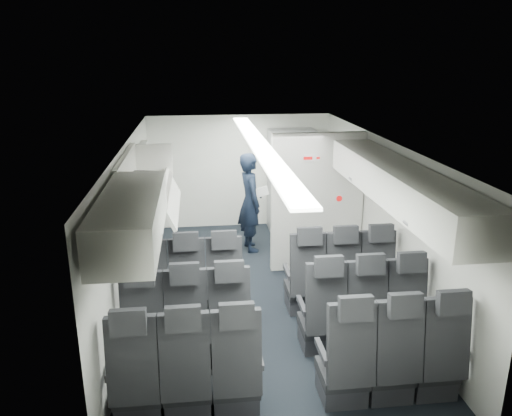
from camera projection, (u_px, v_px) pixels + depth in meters
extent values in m
cube|color=black|center=(259.00, 295.00, 7.00)|extent=(3.40, 6.00, 0.01)
cube|color=white|center=(260.00, 142.00, 6.36)|extent=(3.40, 6.00, 0.01)
cube|color=silver|center=(240.00, 172.00, 9.52)|extent=(3.40, 0.01, 2.15)
cube|color=silver|center=(309.00, 348.00, 3.83)|extent=(3.40, 0.01, 2.15)
cube|color=silver|center=(130.00, 227.00, 6.48)|extent=(0.01, 6.00, 2.15)
cube|color=silver|center=(382.00, 217.00, 6.87)|extent=(0.01, 6.00, 2.15)
cube|color=white|center=(260.00, 146.00, 6.37)|extent=(0.25, 5.52, 0.03)
cube|color=black|center=(153.00, 298.00, 6.33)|extent=(0.44, 0.46, 0.12)
cube|color=#2D2D33|center=(154.00, 309.00, 6.37)|extent=(0.42, 0.42, 0.22)
cube|color=black|center=(149.00, 273.00, 5.98)|extent=(0.44, 0.20, 0.80)
cube|color=black|center=(147.00, 243.00, 5.82)|extent=(0.30, 0.12, 0.23)
cube|color=#2D2D33|center=(134.00, 280.00, 6.19)|extent=(0.05, 0.40, 0.06)
cube|color=#2D2D33|center=(169.00, 278.00, 6.24)|extent=(0.05, 0.40, 0.06)
cube|color=black|center=(189.00, 296.00, 6.38)|extent=(0.44, 0.46, 0.12)
cube|color=#2D2D33|center=(189.00, 307.00, 6.42)|extent=(0.42, 0.42, 0.22)
cube|color=black|center=(187.00, 271.00, 6.03)|extent=(0.44, 0.20, 0.80)
cube|color=black|center=(186.00, 241.00, 5.87)|extent=(0.30, 0.12, 0.23)
cube|color=#2D2D33|center=(170.00, 278.00, 6.24)|extent=(0.05, 0.40, 0.06)
cube|color=#2D2D33|center=(205.00, 276.00, 6.29)|extent=(0.05, 0.40, 0.06)
cube|color=black|center=(224.00, 294.00, 6.43)|extent=(0.44, 0.46, 0.12)
cube|color=#2D2D33|center=(224.00, 305.00, 6.48)|extent=(0.42, 0.42, 0.22)
cube|color=black|center=(224.00, 269.00, 6.09)|extent=(0.44, 0.20, 0.80)
cube|color=black|center=(224.00, 240.00, 5.92)|extent=(0.30, 0.12, 0.23)
cube|color=#2D2D33|center=(206.00, 276.00, 6.29)|extent=(0.05, 0.40, 0.06)
cube|color=#2D2D33|center=(241.00, 274.00, 6.34)|extent=(0.05, 0.40, 0.06)
cube|color=black|center=(303.00, 290.00, 6.55)|extent=(0.44, 0.46, 0.12)
cube|color=#2D2D33|center=(303.00, 300.00, 6.60)|extent=(0.42, 0.42, 0.22)
cube|color=black|center=(308.00, 265.00, 6.21)|extent=(0.44, 0.20, 0.80)
cube|color=black|center=(310.00, 236.00, 6.04)|extent=(0.30, 0.12, 0.23)
cube|color=#2D2D33|center=(287.00, 272.00, 6.41)|extent=(0.05, 0.40, 0.06)
cube|color=#2D2D33|center=(321.00, 270.00, 6.46)|extent=(0.05, 0.40, 0.06)
cube|color=black|center=(336.00, 288.00, 6.60)|extent=(0.44, 0.46, 0.12)
cube|color=#2D2D33|center=(336.00, 299.00, 6.65)|extent=(0.42, 0.42, 0.22)
cube|color=black|center=(343.00, 263.00, 6.26)|extent=(0.44, 0.20, 0.80)
cube|color=black|center=(346.00, 235.00, 6.09)|extent=(0.30, 0.12, 0.23)
cube|color=#2D2D33|center=(322.00, 270.00, 6.46)|extent=(0.05, 0.40, 0.06)
cube|color=#2D2D33|center=(354.00, 268.00, 6.51)|extent=(0.05, 0.40, 0.06)
cube|color=black|center=(369.00, 286.00, 6.65)|extent=(0.44, 0.46, 0.12)
cube|color=#2D2D33|center=(368.00, 297.00, 6.70)|extent=(0.42, 0.42, 0.22)
cube|color=black|center=(377.00, 261.00, 6.31)|extent=(0.44, 0.20, 0.80)
cube|color=black|center=(381.00, 233.00, 6.14)|extent=(0.30, 0.12, 0.23)
cube|color=#2D2D33|center=(355.00, 268.00, 6.52)|extent=(0.05, 0.40, 0.06)
cube|color=#2D2D33|center=(387.00, 267.00, 6.57)|extent=(0.05, 0.40, 0.06)
cube|color=black|center=(147.00, 336.00, 5.47)|extent=(0.44, 0.46, 0.12)
cube|color=#2D2D33|center=(148.00, 349.00, 5.52)|extent=(0.42, 0.42, 0.22)
cube|color=black|center=(142.00, 309.00, 5.13)|extent=(0.44, 0.20, 0.80)
cube|color=black|center=(139.00, 276.00, 4.96)|extent=(0.30, 0.12, 0.23)
cube|color=#2D2D33|center=(124.00, 316.00, 5.34)|extent=(0.05, 0.40, 0.06)
cube|color=#2D2D33|center=(166.00, 314.00, 5.39)|extent=(0.05, 0.40, 0.06)
cube|color=black|center=(188.00, 333.00, 5.52)|extent=(0.44, 0.46, 0.12)
cube|color=#2D2D33|center=(189.00, 346.00, 5.57)|extent=(0.42, 0.42, 0.22)
cube|color=black|center=(186.00, 307.00, 5.18)|extent=(0.44, 0.20, 0.80)
cube|color=black|center=(185.00, 274.00, 5.02)|extent=(0.30, 0.12, 0.23)
cube|color=#2D2D33|center=(167.00, 314.00, 5.39)|extent=(0.05, 0.40, 0.06)
cube|color=#2D2D33|center=(208.00, 311.00, 5.44)|extent=(0.05, 0.40, 0.06)
cube|color=black|center=(229.00, 331.00, 5.58)|extent=(0.44, 0.46, 0.12)
cube|color=#2D2D33|center=(229.00, 343.00, 5.62)|extent=(0.42, 0.42, 0.22)
cube|color=black|center=(230.00, 304.00, 5.23)|extent=(0.44, 0.20, 0.80)
cube|color=black|center=(229.00, 271.00, 5.07)|extent=(0.30, 0.12, 0.23)
cube|color=#2D2D33|center=(208.00, 311.00, 5.44)|extent=(0.05, 0.40, 0.06)
cube|color=#2D2D33|center=(248.00, 309.00, 5.49)|extent=(0.05, 0.40, 0.06)
cube|color=black|center=(320.00, 325.00, 5.70)|extent=(0.44, 0.46, 0.12)
cube|color=#2D2D33|center=(319.00, 337.00, 5.74)|extent=(0.42, 0.42, 0.22)
cube|color=black|center=(326.00, 299.00, 5.35)|extent=(0.44, 0.20, 0.80)
cube|color=black|center=(329.00, 266.00, 5.19)|extent=(0.30, 0.12, 0.23)
cube|color=#2D2D33|center=(302.00, 305.00, 5.56)|extent=(0.05, 0.40, 0.06)
cube|color=#2D2D33|center=(340.00, 303.00, 5.61)|extent=(0.05, 0.40, 0.06)
cube|color=black|center=(358.00, 323.00, 5.75)|extent=(0.44, 0.46, 0.12)
cube|color=#2D2D33|center=(357.00, 335.00, 5.80)|extent=(0.42, 0.42, 0.22)
cube|color=black|center=(367.00, 296.00, 5.41)|extent=(0.44, 0.20, 0.80)
cube|color=black|center=(371.00, 264.00, 5.24)|extent=(0.30, 0.12, 0.23)
cube|color=#2D2D33|center=(341.00, 303.00, 5.61)|extent=(0.05, 0.40, 0.06)
cube|color=#2D2D33|center=(379.00, 301.00, 5.66)|extent=(0.05, 0.40, 0.06)
cube|color=black|center=(395.00, 320.00, 5.80)|extent=(0.44, 0.46, 0.12)
cube|color=#2D2D33|center=(394.00, 332.00, 5.85)|extent=(0.42, 0.42, 0.22)
cube|color=black|center=(406.00, 294.00, 5.46)|extent=(0.44, 0.20, 0.80)
cube|color=black|center=(412.00, 262.00, 5.29)|extent=(0.30, 0.12, 0.23)
cube|color=#2D2D33|center=(380.00, 301.00, 5.66)|extent=(0.05, 0.40, 0.06)
cube|color=#2D2D33|center=(417.00, 299.00, 5.71)|extent=(0.05, 0.40, 0.06)
cube|color=black|center=(139.00, 388.00, 4.62)|extent=(0.44, 0.46, 0.12)
cube|color=#2D2D33|center=(140.00, 403.00, 4.67)|extent=(0.42, 0.42, 0.22)
cube|color=black|center=(132.00, 361.00, 4.28)|extent=(0.44, 0.20, 0.80)
cube|color=black|center=(128.00, 322.00, 4.11)|extent=(0.30, 0.12, 0.23)
cube|color=#2D2D33|center=(111.00, 366.00, 4.48)|extent=(0.05, 0.40, 0.06)
cube|color=#2D2D33|center=(161.00, 363.00, 4.53)|extent=(0.05, 0.40, 0.06)
cube|color=black|center=(187.00, 385.00, 4.67)|extent=(0.44, 0.46, 0.12)
cube|color=#2D2D33|center=(188.00, 399.00, 4.72)|extent=(0.42, 0.42, 0.22)
cube|color=black|center=(185.00, 357.00, 4.33)|extent=(0.44, 0.20, 0.80)
cube|color=black|center=(183.00, 319.00, 4.16)|extent=(0.30, 0.12, 0.23)
cube|color=#2D2D33|center=(162.00, 363.00, 4.53)|extent=(0.05, 0.40, 0.06)
cube|color=#2D2D33|center=(210.00, 359.00, 4.59)|extent=(0.05, 0.40, 0.06)
cube|color=black|center=(235.00, 381.00, 4.72)|extent=(0.44, 0.46, 0.12)
cube|color=#2D2D33|center=(236.00, 395.00, 4.77)|extent=(0.42, 0.42, 0.22)
cube|color=black|center=(237.00, 353.00, 4.38)|extent=(0.44, 0.20, 0.80)
cube|color=black|center=(237.00, 316.00, 4.21)|extent=(0.30, 0.12, 0.23)
cube|color=#2D2D33|center=(211.00, 359.00, 4.59)|extent=(0.05, 0.40, 0.06)
cube|color=#2D2D33|center=(259.00, 356.00, 4.64)|extent=(0.05, 0.40, 0.06)
cube|color=black|center=(342.00, 373.00, 4.84)|extent=(0.44, 0.46, 0.12)
cube|color=#2D2D33|center=(341.00, 387.00, 4.89)|extent=(0.42, 0.42, 0.22)
cube|color=black|center=(351.00, 345.00, 4.50)|extent=(0.44, 0.20, 0.80)
cube|color=black|center=(356.00, 308.00, 4.33)|extent=(0.30, 0.12, 0.23)
cube|color=#2D2D33|center=(322.00, 351.00, 4.71)|extent=(0.05, 0.40, 0.06)
cube|color=#2D2D33|center=(367.00, 348.00, 4.76)|extent=(0.05, 0.40, 0.06)
cube|color=black|center=(386.00, 370.00, 4.90)|extent=(0.44, 0.46, 0.12)
cube|color=#2D2D33|center=(385.00, 383.00, 4.94)|extent=(0.42, 0.42, 0.22)
cube|color=black|center=(399.00, 342.00, 4.55)|extent=(0.44, 0.20, 0.80)
cube|color=black|center=(405.00, 305.00, 4.39)|extent=(0.30, 0.12, 0.23)
cube|color=#2D2D33|center=(368.00, 348.00, 4.76)|extent=(0.05, 0.40, 0.06)
cube|color=#2D2D33|center=(412.00, 345.00, 4.81)|extent=(0.05, 0.40, 0.06)
cube|color=black|center=(430.00, 366.00, 4.95)|extent=(0.44, 0.46, 0.12)
cube|color=#2D2D33|center=(428.00, 380.00, 4.99)|extent=(0.42, 0.42, 0.22)
cube|color=black|center=(446.00, 339.00, 4.60)|extent=(0.44, 0.20, 0.80)
cube|color=black|center=(454.00, 302.00, 4.44)|extent=(0.30, 0.12, 0.23)
cube|color=#2D2D33|center=(413.00, 345.00, 4.81)|extent=(0.05, 0.40, 0.06)
cube|color=#2D2D33|center=(456.00, 342.00, 4.86)|extent=(0.05, 0.40, 0.06)
cube|color=white|center=(131.00, 217.00, 4.39)|extent=(0.52, 1.80, 0.40)
cylinder|color=slate|center=(161.00, 233.00, 4.46)|extent=(0.04, 0.10, 0.04)
cube|color=#9E9E93|center=(149.00, 188.00, 6.10)|extent=(0.52, 1.70, 0.04)
cube|color=white|center=(126.00, 173.00, 6.01)|extent=(0.06, 1.70, 0.44)
cube|color=white|center=(141.00, 190.00, 5.26)|extent=(0.52, 0.04, 0.40)
cube|color=white|center=(153.00, 158.00, 6.83)|extent=(0.52, 0.04, 0.40)
cube|color=white|center=(170.00, 196.00, 6.16)|extent=(0.21, 1.61, 0.38)
cube|color=white|center=(434.00, 206.00, 4.71)|extent=(0.52, 1.80, 0.40)
cylinder|color=slate|center=(407.00, 223.00, 4.73)|extent=(0.04, 0.10, 0.04)
cube|color=white|center=(371.00, 166.00, 6.37)|extent=(0.52, 1.70, 0.40)
cylinder|color=slate|center=(351.00, 179.00, 6.39)|extent=(0.04, 0.10, 0.04)
cube|color=silver|center=(317.00, 203.00, 7.55)|extent=(1.40, 0.12, 2.13)
cube|color=white|center=(311.00, 158.00, 7.25)|extent=(0.24, 0.01, 0.10)
cube|color=red|center=(308.00, 158.00, 7.24)|extent=(0.13, 0.01, 0.04)
cube|color=red|center=(318.00, 158.00, 7.25)|extent=(0.05, 0.01, 0.03)
cylinder|color=white|center=(339.00, 198.00, 7.49)|extent=(0.11, 0.01, 0.11)
cylinder|color=red|center=(339.00, 199.00, 7.49)|extent=(0.09, 0.01, 0.09)
cube|color=#939399|center=(291.00, 180.00, 9.40)|extent=(0.85, 0.50, 1.90)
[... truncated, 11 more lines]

